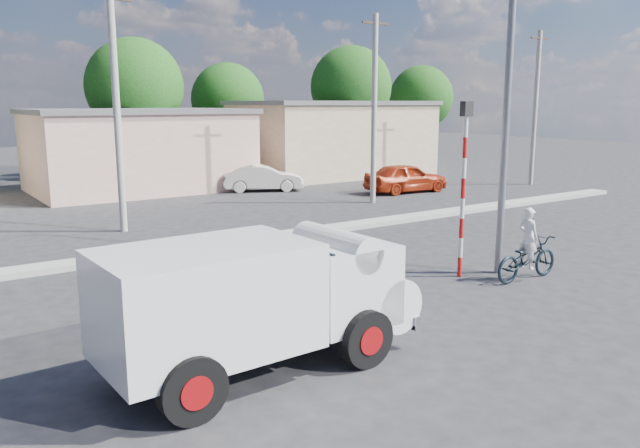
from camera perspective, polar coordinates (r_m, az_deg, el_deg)
ground_plane at (r=13.04m, az=7.81°, el=-8.43°), size 120.00×120.00×0.00m
median at (r=19.43m, az=-8.28°, el=-1.70°), size 40.00×0.80×0.16m
truck at (r=10.20m, az=-5.12°, el=-6.70°), size 5.41×2.32×2.20m
bicycle at (r=16.24m, az=18.38°, el=-3.00°), size 2.09×0.77×1.09m
cyclist at (r=16.19m, az=18.42°, el=-2.26°), size 0.38×0.56×1.52m
car_cream at (r=31.20m, az=-5.26°, el=4.20°), size 4.14×2.89×1.29m
car_red at (r=30.89m, az=7.86°, el=4.22°), size 4.38×2.12×1.44m
traffic_pole at (r=15.73m, az=13.01°, el=4.44°), size 0.28×0.18×4.36m
streetlight at (r=16.17m, az=16.49°, el=12.85°), size 2.34×0.22×9.00m
building_row at (r=32.51m, az=-17.79°, el=6.63°), size 37.80×7.30×4.44m
tree_row at (r=40.75m, az=-12.09°, el=11.67°), size 51.24×7.43×8.42m
utility_poles at (r=24.02m, az=-5.84°, el=10.36°), size 35.40×0.24×8.00m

